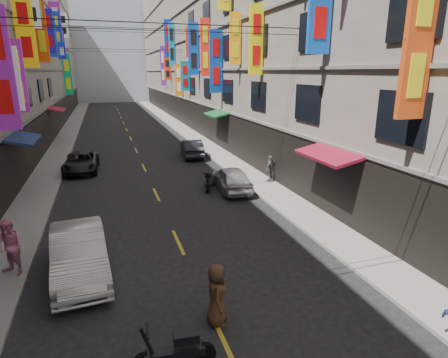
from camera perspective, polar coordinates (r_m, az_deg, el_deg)
sidewalk_left at (r=37.62m, az=-23.22°, el=5.31°), size 2.00×90.00×0.12m
sidewalk_right at (r=38.34m, az=-5.02°, el=6.72°), size 2.00×90.00×0.12m
building_row_right at (r=39.72m, az=3.66°, el=20.72°), size 10.14×90.00×19.00m
haze_block at (r=87.08m, az=-17.09°, el=18.53°), size 18.00×8.00×22.00m
shop_signage at (r=29.99m, az=-14.55°, el=21.05°), size 14.00×55.00×11.90m
street_awnings at (r=21.20m, az=-14.81°, el=6.73°), size 13.99×35.20×0.41m
overhead_cables at (r=25.16m, az=-13.34°, el=21.50°), size 14.00×38.04×1.24m
lane_markings at (r=34.57m, az=-13.67°, el=5.21°), size 0.12×80.20×0.01m
scooter_crossing at (r=8.95m, az=-7.27°, el=-24.49°), size 1.80×0.50×1.14m
scooter_far_right at (r=20.53m, az=-2.46°, el=-0.37°), size 0.76×1.75×1.14m
car_left_mid at (r=12.82m, az=-21.22°, el=-10.48°), size 1.97×4.67×1.50m
car_left_far at (r=25.81m, az=-20.94°, el=2.38°), size 2.23×4.48×1.22m
car_right_mid at (r=20.26m, az=1.09°, el=0.10°), size 1.79×4.01×1.34m
car_right_far at (r=28.44m, az=-4.93°, el=4.69°), size 1.80×4.14×1.32m
pedestrian_lfar at (r=13.44m, az=-29.86°, el=-9.04°), size 1.07×1.03×1.81m
pedestrian_rfar at (r=21.64m, az=7.05°, el=1.60°), size 1.01×0.95×1.52m
pedestrian_crossing at (r=9.88m, az=-1.12°, el=-17.19°), size 0.74×0.92×1.65m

